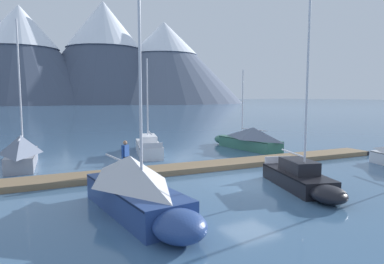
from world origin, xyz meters
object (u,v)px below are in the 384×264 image
object	(u,v)px
sailboat_far_berth	(248,139)
person_on_dock	(125,154)
sailboat_second_berth	(137,188)
sailboat_mid_dock_starboard	(303,178)
sailboat_mid_dock_port	(148,146)
sailboat_nearest_berth	(22,151)

from	to	relation	value
sailboat_far_berth	person_on_dock	xyz separation A→B (m)	(-11.86, -4.99, 0.42)
sailboat_second_berth	person_on_dock	distance (m)	5.69
sailboat_second_berth	sailboat_mid_dock_starboard	xyz separation A→B (m)	(7.78, -0.57, -0.44)
sailboat_mid_dock_port	sailboat_nearest_berth	bearing A→B (deg)	-174.67
sailboat_second_berth	sailboat_mid_dock_starboard	bearing A→B (deg)	-4.16
sailboat_nearest_berth	sailboat_second_berth	bearing A→B (deg)	-74.27
sailboat_mid_dock_starboard	sailboat_far_berth	bearing A→B (deg)	63.93
sailboat_far_berth	sailboat_second_berth	bearing A→B (deg)	-141.47
sailboat_mid_dock_port	person_on_dock	distance (m)	7.92
sailboat_second_berth	person_on_dock	xyz separation A→B (m)	(1.34, 5.52, 0.30)
sailboat_far_berth	person_on_dock	size ratio (longest dim) A/B	4.33
sailboat_nearest_berth	sailboat_far_berth	bearing A→B (deg)	-3.67
sailboat_mid_dock_starboard	sailboat_second_berth	bearing A→B (deg)	175.84
sailboat_nearest_berth	sailboat_mid_dock_starboard	distance (m)	16.41
sailboat_mid_dock_starboard	sailboat_far_berth	size ratio (longest dim) A/B	1.19
sailboat_far_berth	person_on_dock	bearing A→B (deg)	-157.17
sailboat_second_berth	person_on_dock	bearing A→B (deg)	76.33
person_on_dock	sailboat_mid_dock_starboard	bearing A→B (deg)	-43.39
sailboat_nearest_berth	sailboat_far_berth	distance (m)	16.49
sailboat_second_berth	sailboat_nearest_berth	bearing A→B (deg)	105.73
sailboat_nearest_berth	sailboat_mid_dock_starboard	bearing A→B (deg)	-47.70
sailboat_mid_dock_port	person_on_dock	bearing A→B (deg)	-119.83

